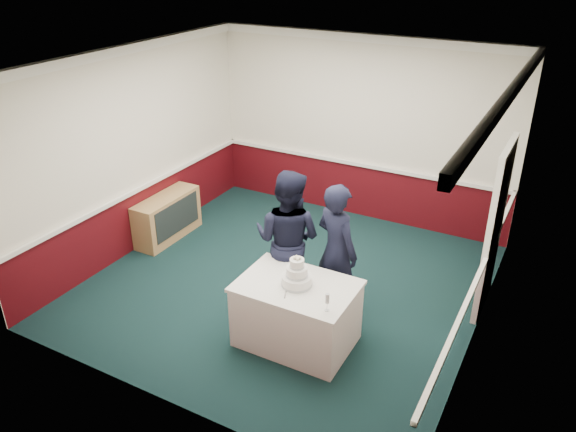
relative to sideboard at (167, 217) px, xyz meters
The scene contains 9 objects.
ground 2.32m from the sideboard, ahead, with size 5.00×5.00×0.00m, color black.
room_shell 2.87m from the sideboard, ahead, with size 5.00×5.00×3.00m.
sideboard is the anchor object (origin of this frame).
cake_table 3.25m from the sideboard, 23.98° to the right, with size 1.32×0.92×0.79m.
wedding_cake 3.30m from the sideboard, 23.98° to the right, with size 0.35×0.35×0.36m.
cake_knife 3.34m from the sideboard, 27.36° to the right, with size 0.01×0.22×0.01m, color silver.
champagne_flute 3.87m from the sideboard, 24.77° to the right, with size 0.05×0.05×0.21m.
person_man 2.64m from the sideboard, 14.57° to the right, with size 0.89×0.69×1.83m, color black.
person_woman 3.19m from the sideboard, ahead, with size 0.64×0.42×1.74m, color black.
Camera 1 is at (3.12, -5.71, 4.26)m, focal length 35.00 mm.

